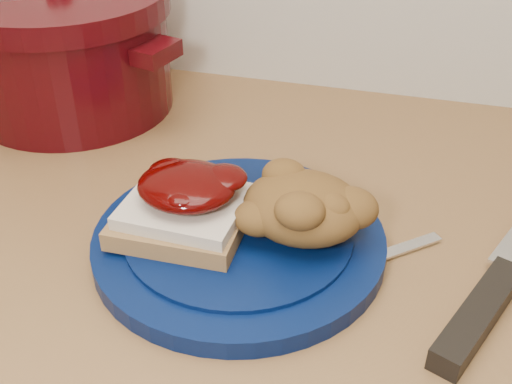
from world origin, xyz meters
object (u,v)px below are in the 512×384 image
(plate, at_px, (239,241))
(dutch_oven, at_px, (68,50))
(chef_knife, at_px, (501,282))
(butter_knife, at_px, (368,260))

(plate, relative_size, dutch_oven, 0.84)
(chef_knife, height_order, butter_knife, chef_knife)
(dutch_oven, bearing_deg, plate, -38.24)
(chef_knife, bearing_deg, plate, 113.72)
(plate, xyz_separation_m, dutch_oven, (-0.28, 0.22, 0.07))
(plate, distance_m, dutch_oven, 0.36)
(butter_knife, height_order, dutch_oven, dutch_oven)
(butter_knife, xyz_separation_m, dutch_oven, (-0.39, 0.21, 0.07))
(chef_knife, bearing_deg, butter_knife, 108.90)
(plate, xyz_separation_m, chef_knife, (0.22, 0.00, 0.00))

